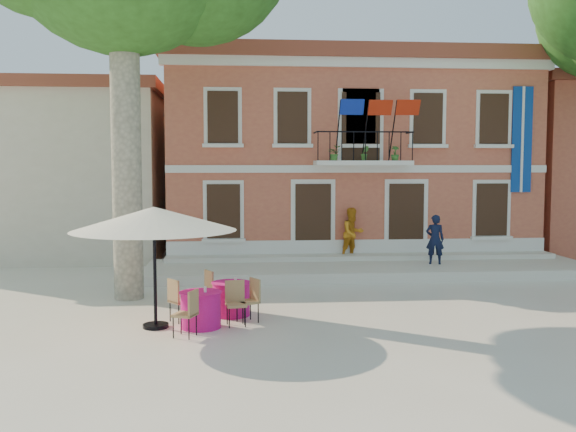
% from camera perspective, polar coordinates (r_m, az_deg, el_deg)
% --- Properties ---
extents(ground, '(90.00, 90.00, 0.00)m').
position_cam_1_polar(ground, '(15.92, 3.47, -7.89)').
color(ground, beige).
rests_on(ground, ground).
extents(main_building, '(13.50, 9.59, 7.50)m').
position_cam_1_polar(main_building, '(25.73, 4.70, 5.31)').
color(main_building, '#CB6A49').
rests_on(main_building, ground).
extents(neighbor_west, '(9.40, 9.40, 6.40)m').
position_cam_1_polar(neighbor_west, '(27.35, -20.25, 3.82)').
color(neighbor_west, beige).
rests_on(neighbor_west, ground).
extents(terrace, '(14.00, 3.40, 0.30)m').
position_cam_1_polar(terrace, '(20.50, 7.23, -4.69)').
color(terrace, silver).
rests_on(terrace, ground).
extents(patio_umbrella, '(3.44, 3.44, 2.56)m').
position_cam_1_polar(patio_umbrella, '(13.64, -11.82, -0.28)').
color(patio_umbrella, black).
rests_on(patio_umbrella, ground).
extents(pedestrian_navy, '(0.65, 0.50, 1.57)m').
position_cam_1_polar(pedestrian_navy, '(20.79, 12.93, -2.04)').
color(pedestrian_navy, black).
rests_on(pedestrian_navy, terrace).
extents(pedestrian_orange, '(1.02, 0.93, 1.71)m').
position_cam_1_polar(pedestrian_orange, '(21.57, 5.77, -1.53)').
color(pedestrian_orange, orange).
rests_on(pedestrian_orange, terrace).
extents(cafe_table_0, '(1.74, 1.85, 0.95)m').
position_cam_1_polar(cafe_table_0, '(13.74, -7.76, -8.08)').
color(cafe_table_0, '#CF1382').
rests_on(cafe_table_0, ground).
extents(cafe_table_1, '(1.28, 1.89, 0.95)m').
position_cam_1_polar(cafe_table_1, '(14.76, -5.07, -7.22)').
color(cafe_table_1, '#CF1382').
rests_on(cafe_table_1, ground).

